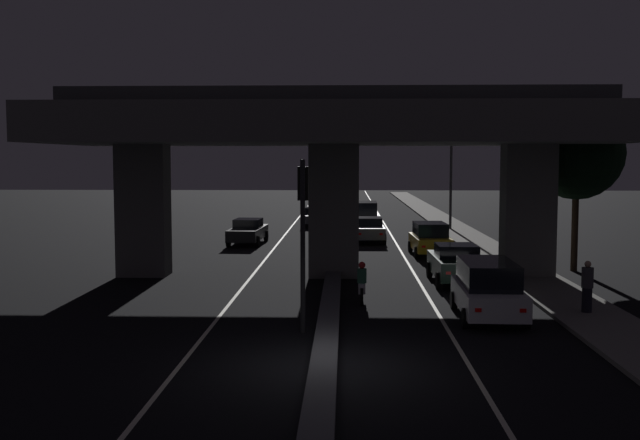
% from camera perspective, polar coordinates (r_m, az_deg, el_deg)
% --- Properties ---
extents(ground_plane, '(200.00, 200.00, 0.00)m').
position_cam_1_polar(ground_plane, '(18.12, 0.35, -11.05)').
color(ground_plane, black).
extents(lane_line_left_inner, '(0.12, 126.00, 0.00)m').
position_cam_1_polar(lane_line_left_inner, '(52.81, -2.31, -0.66)').
color(lane_line_left_inner, beige).
rests_on(lane_line_left_inner, ground_plane).
extents(lane_line_right_inner, '(0.12, 126.00, 0.00)m').
position_cam_1_polar(lane_line_right_inner, '(52.75, 5.18, -0.68)').
color(lane_line_right_inner, beige).
rests_on(lane_line_right_inner, ground_plane).
extents(median_divider, '(0.62, 126.00, 0.31)m').
position_cam_1_polar(median_divider, '(52.65, 1.43, -0.51)').
color(median_divider, '#4C4C51').
rests_on(median_divider, ground_plane).
extents(sidewalk_right, '(2.45, 126.00, 0.13)m').
position_cam_1_polar(sidewalk_right, '(46.32, 11.42, -1.42)').
color(sidewalk_right, slate).
rests_on(sidewalk_right, ground_plane).
extents(elevated_overpass, '(23.28, 9.12, 7.92)m').
position_cam_1_polar(elevated_overpass, '(31.07, 1.07, 6.41)').
color(elevated_overpass, '#5B5956').
rests_on(elevated_overpass, ground_plane).
extents(traffic_light_left_of_median, '(0.30, 0.49, 4.90)m').
position_cam_1_polar(traffic_light_left_of_median, '(21.06, -1.31, 0.40)').
color(traffic_light_left_of_median, black).
rests_on(traffic_light_left_of_median, ground_plane).
extents(street_lamp, '(2.01, 0.32, 7.74)m').
position_cam_1_polar(street_lamp, '(52.14, 9.66, 4.23)').
color(street_lamp, '#2D2D30').
rests_on(street_lamp, ground_plane).
extents(car_white_lead, '(2.01, 4.36, 1.77)m').
position_cam_1_polar(car_white_lead, '(23.73, 12.66, -5.10)').
color(car_white_lead, silver).
rests_on(car_white_lead, ground_plane).
extents(car_dark_green_second, '(1.96, 4.35, 1.56)m').
position_cam_1_polar(car_dark_green_second, '(30.03, 10.31, -3.28)').
color(car_dark_green_second, black).
rests_on(car_dark_green_second, ground_plane).
extents(car_taxi_yellow_third, '(2.00, 4.09, 1.67)m').
position_cam_1_polar(car_taxi_yellow_third, '(38.59, 8.39, -1.41)').
color(car_taxi_yellow_third, gold).
rests_on(car_taxi_yellow_third, ground_plane).
extents(car_grey_fourth, '(1.93, 4.84, 1.46)m').
position_cam_1_polar(car_grey_fourth, '(44.47, 3.73, -0.69)').
color(car_grey_fourth, '#515459').
rests_on(car_grey_fourth, ground_plane).
extents(car_dark_blue_fifth, '(1.94, 4.36, 1.90)m').
position_cam_1_polar(car_dark_blue_fifth, '(52.83, 3.52, 0.42)').
color(car_dark_blue_fifth, '#141938').
rests_on(car_dark_blue_fifth, ground_plane).
extents(car_black_lead_oncoming, '(2.02, 4.77, 1.46)m').
position_cam_1_polar(car_black_lead_oncoming, '(43.38, -5.51, -0.86)').
color(car_black_lead_oncoming, black).
rests_on(car_black_lead_oncoming, ground_plane).
extents(car_grey_second_oncoming, '(1.98, 4.81, 1.36)m').
position_cam_1_polar(car_grey_second_oncoming, '(55.10, -0.33, 0.29)').
color(car_grey_second_oncoming, '#515459').
rests_on(car_grey_second_oncoming, ground_plane).
extents(motorcycle_white_filtering_near, '(0.33, 1.76, 1.41)m').
position_cam_1_polar(motorcycle_white_filtering_near, '(25.70, 3.21, -4.98)').
color(motorcycle_white_filtering_near, black).
rests_on(motorcycle_white_filtering_near, ground_plane).
extents(motorcycle_blue_filtering_mid, '(0.34, 1.99, 1.51)m').
position_cam_1_polar(motorcycle_blue_filtering_mid, '(32.59, 2.36, -2.87)').
color(motorcycle_blue_filtering_mid, black).
rests_on(motorcycle_blue_filtering_mid, ground_plane).
extents(pedestrian_on_sidewalk, '(0.37, 0.37, 1.62)m').
position_cam_1_polar(pedestrian_on_sidewalk, '(24.88, 19.69, -4.81)').
color(pedestrian_on_sidewalk, black).
rests_on(pedestrian_on_sidewalk, sidewalk_right).
extents(roadside_tree_kerbside_near, '(4.06, 4.06, 7.19)m').
position_cam_1_polar(roadside_tree_kerbside_near, '(34.45, 18.98, 4.82)').
color(roadside_tree_kerbside_near, '#2D2116').
rests_on(roadside_tree_kerbside_near, ground_plane).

